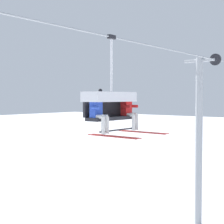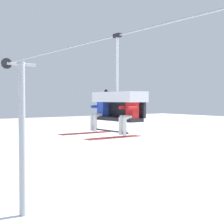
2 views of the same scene
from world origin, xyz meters
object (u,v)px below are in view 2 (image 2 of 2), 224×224
skier_blue (100,110)px  skier_red (129,113)px  lift_tower_near (22,135)px  chairlift_chair (119,101)px

skier_blue → skier_red: skier_blue is taller
lift_tower_near → chairlift_chair: lift_tower_near is taller
skier_blue → skier_red: 1.45m
lift_tower_near → chairlift_chair: bearing=-4.2°
lift_tower_near → skier_blue: (8.93, -0.92, 1.58)m
chairlift_chair → skier_blue: (-0.72, -0.21, -0.29)m
lift_tower_near → skier_red: lift_tower_near is taller
lift_tower_near → chairlift_chair: (9.65, -0.71, 1.86)m
chairlift_chair → skier_blue: chairlift_chair is taller
chairlift_chair → skier_red: 0.82m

